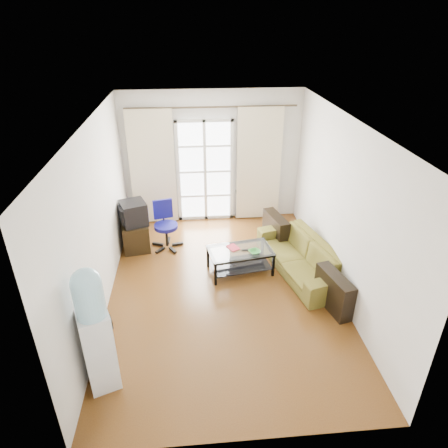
# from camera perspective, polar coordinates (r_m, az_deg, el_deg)

# --- Properties ---
(floor) EXTENTS (5.20, 5.20, 0.00)m
(floor) POSITION_cam_1_polar(r_m,az_deg,el_deg) (6.55, -0.10, -9.27)
(floor) COLOR brown
(floor) RESTS_ON ground
(ceiling) EXTENTS (5.20, 5.20, 0.00)m
(ceiling) POSITION_cam_1_polar(r_m,az_deg,el_deg) (5.36, -0.12, 14.35)
(ceiling) COLOR white
(ceiling) RESTS_ON wall_back
(wall_back) EXTENTS (3.60, 0.02, 2.70)m
(wall_back) POSITION_cam_1_polar(r_m,az_deg,el_deg) (8.23, -1.72, 9.46)
(wall_back) COLOR white
(wall_back) RESTS_ON floor
(wall_front) EXTENTS (3.60, 0.02, 2.70)m
(wall_front) POSITION_cam_1_polar(r_m,az_deg,el_deg) (3.71, 3.59, -16.91)
(wall_front) COLOR white
(wall_front) RESTS_ON floor
(wall_left) EXTENTS (0.02, 5.20, 2.70)m
(wall_left) POSITION_cam_1_polar(r_m,az_deg,el_deg) (5.97, -17.60, 0.59)
(wall_left) COLOR white
(wall_left) RESTS_ON floor
(wall_right) EXTENTS (0.02, 5.20, 2.70)m
(wall_right) POSITION_cam_1_polar(r_m,az_deg,el_deg) (6.23, 16.62, 1.96)
(wall_right) COLOR white
(wall_right) RESTS_ON floor
(french_door) EXTENTS (1.16, 0.06, 2.15)m
(french_door) POSITION_cam_1_polar(r_m,az_deg,el_deg) (8.26, -2.72, 7.49)
(french_door) COLOR white
(french_door) RESTS_ON wall_back
(curtain_rod) EXTENTS (3.30, 0.04, 0.04)m
(curtain_rod) POSITION_cam_1_polar(r_m,az_deg,el_deg) (7.87, -1.79, 16.36)
(curtain_rod) COLOR #4C3F2D
(curtain_rod) RESTS_ON wall_back
(curtain_left) EXTENTS (0.90, 0.07, 2.35)m
(curtain_left) POSITION_cam_1_polar(r_m,az_deg,el_deg) (8.19, -10.14, 7.82)
(curtain_left) COLOR beige
(curtain_left) RESTS_ON curtain_rod
(curtain_right) EXTENTS (0.90, 0.07, 2.35)m
(curtain_right) POSITION_cam_1_polar(r_m,az_deg,el_deg) (8.27, 4.99, 8.37)
(curtain_right) COLOR beige
(curtain_right) RESTS_ON curtain_rod
(radiator) EXTENTS (0.64, 0.12, 0.64)m
(radiator) POSITION_cam_1_polar(r_m,az_deg,el_deg) (8.60, 3.75, 2.93)
(radiator) COLOR gray
(radiator) RESTS_ON floor
(sofa) EXTENTS (2.37, 1.70, 0.59)m
(sofa) POSITION_cam_1_polar(r_m,az_deg,el_deg) (6.93, 10.95, -4.56)
(sofa) COLOR brown
(sofa) RESTS_ON floor
(coffee_table) EXTENTS (1.15, 0.78, 0.43)m
(coffee_table) POSITION_cam_1_polar(r_m,az_deg,el_deg) (6.81, 2.32, -4.83)
(coffee_table) COLOR silver
(coffee_table) RESTS_ON floor
(bowl) EXTENTS (0.32, 0.32, 0.05)m
(bowl) POSITION_cam_1_polar(r_m,az_deg,el_deg) (6.65, 4.39, -3.99)
(bowl) COLOR #388831
(bowl) RESTS_ON coffee_table
(book) EXTENTS (0.34, 0.35, 0.02)m
(book) POSITION_cam_1_polar(r_m,az_deg,el_deg) (6.73, 0.71, -3.59)
(book) COLOR maroon
(book) RESTS_ON coffee_table
(remote) EXTENTS (0.16, 0.05, 0.02)m
(remote) POSITION_cam_1_polar(r_m,az_deg,el_deg) (6.71, 3.19, -3.74)
(remote) COLOR black
(remote) RESTS_ON coffee_table
(tv_stand) EXTENTS (0.59, 0.78, 0.52)m
(tv_stand) POSITION_cam_1_polar(r_m,az_deg,el_deg) (7.72, -12.53, -1.42)
(tv_stand) COLOR black
(tv_stand) RESTS_ON floor
(crt_tv) EXTENTS (0.57, 0.58, 0.43)m
(crt_tv) POSITION_cam_1_polar(r_m,az_deg,el_deg) (7.44, -12.92, 1.52)
(crt_tv) COLOR black
(crt_tv) RESTS_ON tv_stand
(task_chair) EXTENTS (0.74, 0.74, 0.91)m
(task_chair) POSITION_cam_1_polar(r_m,az_deg,el_deg) (7.60, -8.25, -1.43)
(task_chair) COLOR black
(task_chair) RESTS_ON floor
(water_cooler) EXTENTS (0.43, 0.43, 1.65)m
(water_cooler) POSITION_cam_1_polar(r_m,az_deg,el_deg) (4.79, -17.96, -14.03)
(water_cooler) COLOR silver
(water_cooler) RESTS_ON floor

